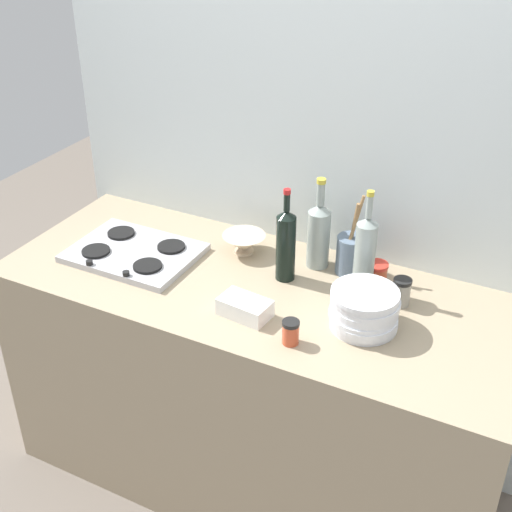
{
  "coord_description": "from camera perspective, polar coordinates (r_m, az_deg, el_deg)",
  "views": [
    {
      "loc": [
        0.89,
        -1.74,
        2.19
      ],
      "look_at": [
        0.0,
        0.0,
        1.02
      ],
      "focal_mm": 48.46,
      "sensor_mm": 36.0,
      "label": 1
    }
  ],
  "objects": [
    {
      "name": "wine_bottle_leftmost",
      "position": [
        2.27,
        8.97,
        0.15
      ],
      "size": [
        0.07,
        0.07,
        0.37
      ],
      "color": "gray",
      "rests_on": "counter_block"
    },
    {
      "name": "condiment_jar_rear",
      "position": [
        2.07,
        2.88,
        -6.29
      ],
      "size": [
        0.05,
        0.05,
        0.08
      ],
      "color": "#C64C2D",
      "rests_on": "counter_block"
    },
    {
      "name": "backsplash_panel",
      "position": [
        2.54,
        3.92,
        5.76
      ],
      "size": [
        1.9,
        0.06,
        2.23
      ],
      "primitive_type": "cube",
      "color": "silver",
      "rests_on": "ground"
    },
    {
      "name": "utensil_crock",
      "position": [
        2.4,
        7.84,
        0.17
      ],
      "size": [
        0.1,
        0.1,
        0.3
      ],
      "color": "slate",
      "rests_on": "counter_block"
    },
    {
      "name": "mixing_bowl",
      "position": [
        2.51,
        -1.0,
        1.09
      ],
      "size": [
        0.16,
        0.16,
        0.07
      ],
      "color": "beige",
      "rests_on": "counter_block"
    },
    {
      "name": "wine_bottle_mid_left",
      "position": [
        2.32,
        2.47,
        1.01
      ],
      "size": [
        0.07,
        0.07,
        0.34
      ],
      "color": "black",
      "rests_on": "counter_block"
    },
    {
      "name": "ground_plane",
      "position": [
        2.93,
        0.0,
        -17.37
      ],
      "size": [
        6.0,
        6.0,
        0.0
      ],
      "primitive_type": "plane",
      "color": "#6B6056",
      "rests_on": "ground"
    },
    {
      "name": "condiment_jar_front",
      "position": [
        2.38,
        9.91,
        -1.36
      ],
      "size": [
        0.08,
        0.08,
        0.07
      ],
      "color": "#C64C2D",
      "rests_on": "counter_block"
    },
    {
      "name": "stovetop_hob",
      "position": [
        2.54,
        -10.04,
        0.29
      ],
      "size": [
        0.45,
        0.33,
        0.04
      ],
      "color": "#B2B2B7",
      "rests_on": "counter_block"
    },
    {
      "name": "butter_dish",
      "position": [
        2.19,
        -0.92,
        -4.28
      ],
      "size": [
        0.17,
        0.11,
        0.06
      ],
      "primitive_type": "cube",
      "rotation": [
        0.0,
        0.0,
        -0.11
      ],
      "color": "white",
      "rests_on": "counter_block"
    },
    {
      "name": "condiment_jar_spare",
      "position": [
        2.27,
        11.92,
        -2.92
      ],
      "size": [
        0.06,
        0.06,
        0.1
      ],
      "color": "#9E998C",
      "rests_on": "counter_block"
    },
    {
      "name": "wine_bottle_mid_right",
      "position": [
        2.4,
        5.19,
        1.87
      ],
      "size": [
        0.08,
        0.08,
        0.33
      ],
      "color": "gray",
      "rests_on": "counter_block"
    },
    {
      "name": "plate_stack",
      "position": [
        2.14,
        8.93,
        -4.37
      ],
      "size": [
        0.22,
        0.22,
        0.13
      ],
      "color": "white",
      "rests_on": "counter_block"
    },
    {
      "name": "counter_block",
      "position": [
        2.61,
        0.0,
        -10.79
      ],
      "size": [
        1.8,
        0.7,
        0.9
      ],
      "primitive_type": "cube",
      "color": "tan",
      "rests_on": "ground"
    }
  ]
}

